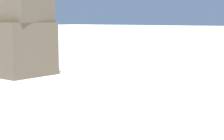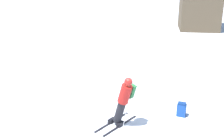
{
  "view_description": "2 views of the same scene",
  "coord_description": "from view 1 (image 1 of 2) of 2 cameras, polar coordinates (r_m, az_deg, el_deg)",
  "views": [
    {
      "loc": [
        -8.0,
        -0.39,
        2.79
      ],
      "look_at": [
        -1.75,
        4.51,
        1.71
      ],
      "focal_mm": 60.0,
      "sensor_mm": 36.0,
      "label": 1
    },
    {
      "loc": [
        0.15,
        -8.98,
        5.23
      ],
      "look_at": [
        -1.28,
        3.11,
        0.74
      ],
      "focal_mm": 50.0,
      "sensor_mm": 36.0,
      "label": 2
    }
  ],
  "objects": [
    {
      "name": "rock_pillar",
      "position": [
        19.2,
        -13.75,
        8.62
      ],
      "size": [
        2.83,
        2.49,
        7.56
      ],
      "color": "brown",
      "rests_on": "ground"
    }
  ]
}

